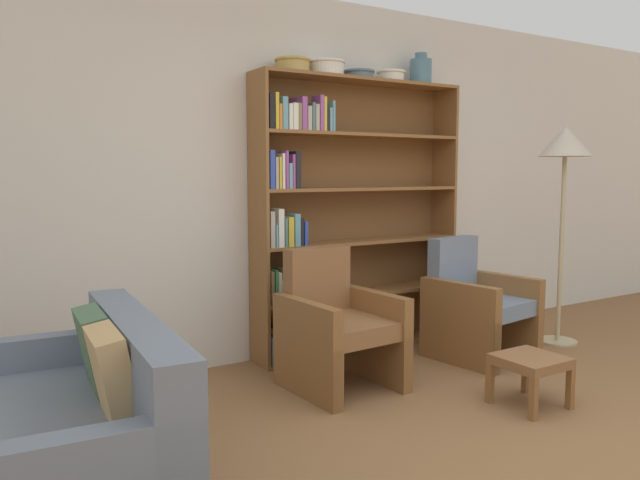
% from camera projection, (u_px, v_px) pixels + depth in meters
% --- Properties ---
extents(ground_plane, '(24.00, 24.00, 0.00)m').
position_uv_depth(ground_plane, '(589.00, 470.00, 2.98)').
color(ground_plane, brown).
extents(wall_back, '(12.00, 0.06, 2.75)m').
position_uv_depth(wall_back, '(318.00, 178.00, 4.93)').
color(wall_back, silver).
rests_on(wall_back, ground).
extents(bookshelf, '(1.81, 0.30, 2.14)m').
position_uv_depth(bookshelf, '(338.00, 223.00, 4.86)').
color(bookshelf, brown).
rests_on(bookshelf, ground).
extents(bowl_brass, '(0.27, 0.27, 0.10)m').
position_uv_depth(bowl_brass, '(293.00, 65.00, 4.51)').
color(bowl_brass, tan).
rests_on(bowl_brass, bookshelf).
extents(bowl_cream, '(0.29, 0.29, 0.11)m').
position_uv_depth(bowl_cream, '(326.00, 67.00, 4.66)').
color(bowl_cream, silver).
rests_on(bowl_cream, bookshelf).
extents(bowl_sage, '(0.24, 0.24, 0.07)m').
position_uv_depth(bowl_sage, '(359.00, 74.00, 4.82)').
color(bowl_sage, slate).
rests_on(bowl_sage, bookshelf).
extents(bowl_slate, '(0.23, 0.23, 0.09)m').
position_uv_depth(bowl_slate, '(391.00, 76.00, 4.98)').
color(bowl_slate, silver).
rests_on(bowl_slate, bookshelf).
extents(vase_tall, '(0.18, 0.18, 0.26)m').
position_uv_depth(vase_tall, '(421.00, 71.00, 5.14)').
color(vase_tall, slate).
rests_on(vase_tall, bookshelf).
extents(couch, '(1.04, 1.53, 0.81)m').
position_uv_depth(couch, '(57.00, 447.00, 2.57)').
color(couch, slate).
rests_on(couch, ground).
extents(armchair_leather, '(0.68, 0.72, 0.91)m').
position_uv_depth(armchair_leather, '(337.00, 327.00, 4.12)').
color(armchair_leather, brown).
rests_on(armchair_leather, ground).
extents(armchair_cushioned, '(0.73, 0.76, 0.91)m').
position_uv_depth(armchair_cushioned, '(476.00, 305.00, 4.80)').
color(armchair_cushioned, brown).
rests_on(armchair_cushioned, ground).
extents(floor_lamp, '(0.42, 0.42, 1.79)m').
position_uv_depth(floor_lamp, '(565.00, 154.00, 5.07)').
color(floor_lamp, tan).
rests_on(floor_lamp, ground).
extents(footstool, '(0.37, 0.37, 0.31)m').
position_uv_depth(footstool, '(530.00, 365.00, 3.78)').
color(footstool, brown).
rests_on(footstool, ground).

